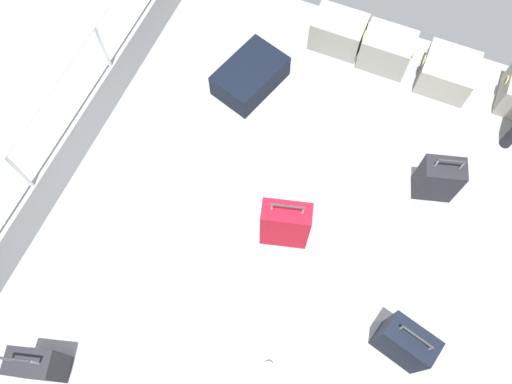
# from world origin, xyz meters

# --- Properties ---
(ground_plane) EXTENTS (4.40, 5.20, 0.06)m
(ground_plane) POSITION_xyz_m (0.00, 0.00, -0.03)
(ground_plane) COLOR #939699
(gunwale_port) EXTENTS (0.06, 5.20, 0.45)m
(gunwale_port) POSITION_xyz_m (-2.17, 0.00, 0.23)
(gunwale_port) COLOR #939699
(gunwale_port) RESTS_ON ground_plane
(railing_port) EXTENTS (0.04, 4.20, 1.02)m
(railing_port) POSITION_xyz_m (-2.17, 0.00, 0.78)
(railing_port) COLOR silver
(railing_port) RESTS_ON ground_plane
(cargo_crate_0) EXTENTS (0.58, 0.39, 0.37)m
(cargo_crate_0) POSITION_xyz_m (-0.30, 2.17, 0.18)
(cargo_crate_0) COLOR gray
(cargo_crate_0) RESTS_ON ground_plane
(cargo_crate_1) EXTENTS (0.55, 0.38, 0.40)m
(cargo_crate_1) POSITION_xyz_m (0.25, 2.13, 0.20)
(cargo_crate_1) COLOR gray
(cargo_crate_1) RESTS_ON ground_plane
(cargo_crate_2) EXTENTS (0.56, 0.48, 0.35)m
(cargo_crate_2) POSITION_xyz_m (0.91, 2.11, 0.17)
(cargo_crate_2) COLOR #9E9989
(cargo_crate_2) RESTS_ON ground_plane
(suitcase_0) EXTENTS (0.68, 0.84, 0.28)m
(suitcase_0) POSITION_xyz_m (-0.96, 1.31, 0.14)
(suitcase_0) COLOR black
(suitcase_0) RESTS_ON ground_plane
(suitcase_1) EXTENTS (0.40, 0.31, 0.72)m
(suitcase_1) POSITION_xyz_m (-1.40, -1.97, 0.25)
(suitcase_1) COLOR black
(suitcase_1) RESTS_ON ground_plane
(suitcase_2) EXTENTS (0.41, 0.32, 0.62)m
(suitcase_2) POSITION_xyz_m (1.12, 0.85, 0.25)
(suitcase_2) COLOR black
(suitcase_2) RESTS_ON ground_plane
(suitcase_3) EXTENTS (0.46, 0.30, 0.75)m
(suitcase_3) POSITION_xyz_m (-0.02, -0.14, 0.32)
(suitcase_3) COLOR #B70C1E
(suitcase_3) RESTS_ON ground_plane
(suitcase_4) EXTENTS (0.45, 0.32, 0.66)m
(suitcase_4) POSITION_xyz_m (1.23, -0.69, 0.28)
(suitcase_4) COLOR black
(suitcase_4) RESTS_ON ground_plane
(paper_cup) EXTENTS (0.08, 0.08, 0.10)m
(paper_cup) POSITION_xyz_m (0.29, -1.26, 0.05)
(paper_cup) COLOR white
(paper_cup) RESTS_ON ground_plane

